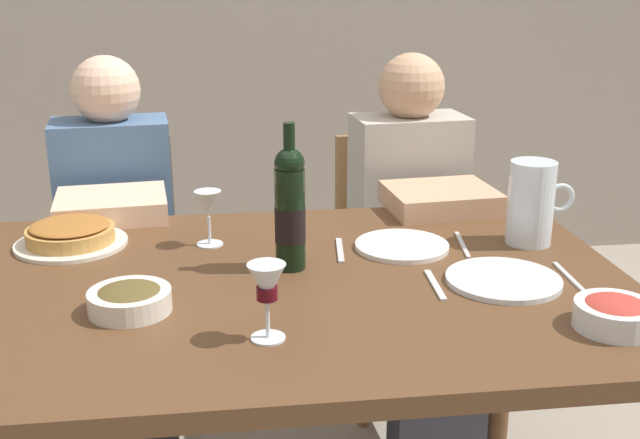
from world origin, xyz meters
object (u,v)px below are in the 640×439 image
object	(u,v)px
water_pitcher	(531,208)
baked_tart	(71,235)
dinner_plate_right_setting	(503,280)
olive_bowl	(130,299)
chair_right	(395,249)
wine_glass_left_diner	(267,286)
salad_bowl	(615,313)
diner_left	(117,246)
dinner_plate_left_setting	(402,246)
wine_glass_right_diner	(208,207)
chair_left	(122,256)
wine_bottle	(290,209)
diner_right	(418,239)
dining_table	(285,320)

from	to	relation	value
water_pitcher	baked_tart	distance (m)	1.11
baked_tart	dinner_plate_right_setting	distance (m)	1.02
olive_bowl	chair_right	xyz separation A→B (m)	(0.76, 0.98, -0.29)
chair_right	olive_bowl	bearing A→B (deg)	47.39
olive_bowl	wine_glass_left_diner	size ratio (longest dim) A/B	1.12
olive_bowl	dinner_plate_right_setting	size ratio (longest dim) A/B	0.66
salad_bowl	diner_left	distance (m)	1.44
olive_bowl	dinner_plate_left_setting	world-z (taller)	olive_bowl
olive_bowl	diner_left	xyz separation A→B (m)	(-0.12, 0.79, -0.17)
baked_tart	dinner_plate_left_setting	size ratio (longest dim) A/B	1.19
salad_bowl	olive_bowl	xyz separation A→B (m)	(-0.90, 0.19, -0.00)
wine_glass_right_diner	chair_left	world-z (taller)	wine_glass_right_diner
wine_bottle	chair_left	xyz separation A→B (m)	(-0.48, 0.84, -0.40)
baked_tart	salad_bowl	world-z (taller)	baked_tart
diner_right	baked_tart	bearing A→B (deg)	14.62
dinner_plate_left_setting	diner_left	xyz separation A→B (m)	(-0.73, 0.51, -0.15)
baked_tart	chair_right	world-z (taller)	chair_right
diner_right	wine_glass_left_diner	bearing A→B (deg)	55.31
dinner_plate_left_setting	diner_left	distance (m)	0.91
chair_right	baked_tart	bearing A→B (deg)	26.59
chair_right	dinner_plate_right_setting	bearing A→B (deg)	86.39
wine_glass_right_diner	chair_right	bearing A→B (deg)	45.43
dining_table	dinner_plate_right_setting	xyz separation A→B (m)	(0.46, -0.07, 0.10)
baked_tart	chair_left	size ratio (longest dim) A/B	0.31
olive_bowl	dining_table	bearing A→B (deg)	20.09
wine_bottle	wine_glass_left_diner	distance (m)	0.35
dinner_plate_right_setting	chair_left	size ratio (longest dim) A/B	0.28
chair_left	chair_right	distance (m)	0.90
dinner_plate_right_setting	diner_left	xyz separation A→B (m)	(-0.90, 0.75, -0.15)
water_pitcher	chair_left	size ratio (longest dim) A/B	0.23
dining_table	chair_right	size ratio (longest dim) A/B	1.72
dining_table	wine_glass_left_diner	xyz separation A→B (m)	(-0.05, -0.27, 0.20)
dining_table	diner_left	xyz separation A→B (m)	(-0.44, 0.68, -0.05)
dining_table	salad_bowl	xyz separation A→B (m)	(0.59, -0.31, 0.12)
dinner_plate_right_setting	diner_left	bearing A→B (deg)	140.41
wine_bottle	salad_bowl	xyz separation A→B (m)	(0.57, -0.38, -0.11)
wine_bottle	baked_tart	world-z (taller)	wine_bottle
olive_bowl	diner_left	world-z (taller)	diner_left
olive_bowl	dinner_plate_left_setting	distance (m)	0.67
dinner_plate_right_setting	baked_tart	bearing A→B (deg)	159.43
wine_bottle	dinner_plate_left_setting	size ratio (longest dim) A/B	1.47
diner_left	olive_bowl	bearing A→B (deg)	93.27
wine_glass_left_diner	dinner_plate_right_setting	world-z (taller)	wine_glass_left_diner
dining_table	diner_right	distance (m)	0.78
salad_bowl	wine_glass_right_diner	size ratio (longest dim) A/B	1.11
wine_bottle	baked_tart	bearing A→B (deg)	157.24
wine_bottle	wine_glass_right_diner	size ratio (longest dim) A/B	2.42
wine_glass_left_diner	diner_right	world-z (taller)	diner_right
chair_left	baked_tart	bearing A→B (deg)	81.12
baked_tart	chair_left	xyz separation A→B (m)	(0.03, 0.62, -0.29)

